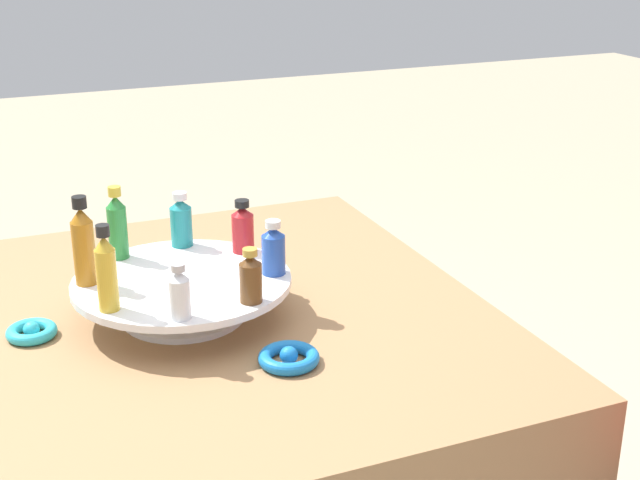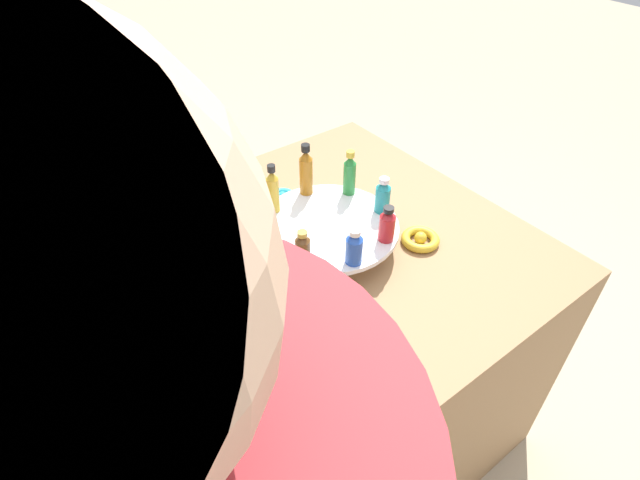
{
  "view_description": "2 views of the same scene",
  "coord_description": "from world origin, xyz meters",
  "px_view_note": "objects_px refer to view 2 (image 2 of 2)",
  "views": [
    {
      "loc": [
        1.31,
        -0.3,
        1.42
      ],
      "look_at": [
        0.17,
        0.17,
        0.95
      ],
      "focal_mm": 50.0,
      "sensor_mm": 36.0,
      "label": 1
    },
    {
      "loc": [
        0.6,
        0.77,
        1.62
      ],
      "look_at": [
        0.11,
        0.12,
        0.94
      ],
      "focal_mm": 28.0,
      "sensor_mm": 36.0,
      "label": 2
    }
  ],
  "objects_px": {
    "bottle_gold": "(273,190)",
    "bottle_blue": "(354,248)",
    "bottle_amber": "(306,171)",
    "ribbon_bow_teal": "(282,197)",
    "ribbon_bow_gold": "(420,239)",
    "bottle_brown": "(303,248)",
    "bottle_teal": "(383,196)",
    "bottle_clear": "(270,226)",
    "bottle_red": "(387,225)",
    "bottle_green": "(350,174)",
    "ribbon_bow_blue": "(279,303)",
    "display_stand": "(328,231)"
  },
  "relations": [
    {
      "from": "bottle_gold",
      "to": "bottle_blue",
      "type": "bearing_deg",
      "value": 97.72
    },
    {
      "from": "bottle_amber",
      "to": "bottle_gold",
      "type": "bearing_deg",
      "value": 7.72
    },
    {
      "from": "ribbon_bow_teal",
      "to": "bottle_blue",
      "type": "bearing_deg",
      "value": 81.45
    },
    {
      "from": "ribbon_bow_gold",
      "to": "bottle_blue",
      "type": "bearing_deg",
      "value": 2.05
    },
    {
      "from": "bottle_brown",
      "to": "bottle_blue",
      "type": "distance_m",
      "value": 0.11
    },
    {
      "from": "bottle_teal",
      "to": "bottle_gold",
      "type": "bearing_deg",
      "value": -37.28
    },
    {
      "from": "bottle_teal",
      "to": "bottle_amber",
      "type": "bearing_deg",
      "value": -59.78
    },
    {
      "from": "bottle_clear",
      "to": "bottle_teal",
      "type": "relative_size",
      "value": 0.87
    },
    {
      "from": "bottle_red",
      "to": "ribbon_bow_teal",
      "type": "relative_size",
      "value": 1.19
    },
    {
      "from": "bottle_amber",
      "to": "bottle_clear",
      "type": "height_order",
      "value": "bottle_amber"
    },
    {
      "from": "bottle_amber",
      "to": "bottle_red",
      "type": "bearing_deg",
      "value": 97.72
    },
    {
      "from": "bottle_green",
      "to": "bottle_blue",
      "type": "relative_size",
      "value": 1.39
    },
    {
      "from": "bottle_brown",
      "to": "bottle_red",
      "type": "distance_m",
      "value": 0.21
    },
    {
      "from": "ribbon_bow_teal",
      "to": "ribbon_bow_blue",
      "type": "bearing_deg",
      "value": 55.34
    },
    {
      "from": "bottle_green",
      "to": "bottle_teal",
      "type": "bearing_deg",
      "value": 97.72
    },
    {
      "from": "bottle_gold",
      "to": "ribbon_bow_blue",
      "type": "height_order",
      "value": "bottle_gold"
    },
    {
      "from": "bottle_gold",
      "to": "ribbon_bow_blue",
      "type": "distance_m",
      "value": 0.3
    },
    {
      "from": "bottle_green",
      "to": "ribbon_bow_blue",
      "type": "height_order",
      "value": "bottle_green"
    },
    {
      "from": "bottle_brown",
      "to": "ribbon_bow_blue",
      "type": "xyz_separation_m",
      "value": [
        0.09,
        0.03,
        -0.1
      ]
    },
    {
      "from": "bottle_gold",
      "to": "bottle_clear",
      "type": "xyz_separation_m",
      "value": [
        0.07,
        0.09,
        -0.02
      ]
    },
    {
      "from": "ribbon_bow_blue",
      "to": "bottle_clear",
      "type": "bearing_deg",
      "value": -117.05
    },
    {
      "from": "display_stand",
      "to": "bottle_clear",
      "type": "relative_size",
      "value": 4.16
    },
    {
      "from": "bottle_teal",
      "to": "ribbon_bow_blue",
      "type": "distance_m",
      "value": 0.38
    },
    {
      "from": "ribbon_bow_teal",
      "to": "bottle_gold",
      "type": "bearing_deg",
      "value": 49.13
    },
    {
      "from": "bottle_clear",
      "to": "bottle_blue",
      "type": "bearing_deg",
      "value": 120.22
    },
    {
      "from": "bottle_clear",
      "to": "bottle_blue",
      "type": "xyz_separation_m",
      "value": [
        -0.11,
        0.18,
        0.0
      ]
    },
    {
      "from": "bottle_clear",
      "to": "ribbon_bow_teal",
      "type": "relative_size",
      "value": 1.08
    },
    {
      "from": "display_stand",
      "to": "bottle_blue",
      "type": "relative_size",
      "value": 3.88
    },
    {
      "from": "bottle_green",
      "to": "ribbon_bow_teal",
      "type": "relative_size",
      "value": 1.61
    },
    {
      "from": "ribbon_bow_gold",
      "to": "ribbon_bow_teal",
      "type": "relative_size",
      "value": 1.26
    },
    {
      "from": "display_stand",
      "to": "ribbon_bow_gold",
      "type": "relative_size",
      "value": 3.59
    },
    {
      "from": "bottle_gold",
      "to": "ribbon_bow_teal",
      "type": "height_order",
      "value": "bottle_gold"
    },
    {
      "from": "bottle_brown",
      "to": "bottle_blue",
      "type": "xyz_separation_m",
      "value": [
        -0.09,
        0.07,
        0.0
      ]
    },
    {
      "from": "bottle_green",
      "to": "bottle_gold",
      "type": "distance_m",
      "value": 0.21
    },
    {
      "from": "display_stand",
      "to": "bottle_brown",
      "type": "distance_m",
      "value": 0.16
    },
    {
      "from": "display_stand",
      "to": "bottle_red",
      "type": "distance_m",
      "value": 0.16
    },
    {
      "from": "bottle_blue",
      "to": "ribbon_bow_teal",
      "type": "height_order",
      "value": "bottle_blue"
    },
    {
      "from": "bottle_teal",
      "to": "ribbon_bow_gold",
      "type": "relative_size",
      "value": 0.99
    },
    {
      "from": "display_stand",
      "to": "bottle_clear",
      "type": "height_order",
      "value": "bottle_clear"
    },
    {
      "from": "bottle_gold",
      "to": "ribbon_bow_blue",
      "type": "xyz_separation_m",
      "value": [
        0.14,
        0.23,
        -0.12
      ]
    },
    {
      "from": "bottle_amber",
      "to": "bottle_red",
      "type": "height_order",
      "value": "bottle_amber"
    },
    {
      "from": "bottle_blue",
      "to": "bottle_teal",
      "type": "height_order",
      "value": "bottle_teal"
    },
    {
      "from": "bottle_blue",
      "to": "ribbon_bow_teal",
      "type": "xyz_separation_m",
      "value": [
        -0.06,
        -0.38,
        -0.1
      ]
    },
    {
      "from": "bottle_amber",
      "to": "bottle_blue",
      "type": "xyz_separation_m",
      "value": [
        0.08,
        0.29,
        -0.02
      ]
    },
    {
      "from": "bottle_blue",
      "to": "ribbon_bow_gold",
      "type": "xyz_separation_m",
      "value": [
        -0.23,
        -0.01,
        -0.1
      ]
    },
    {
      "from": "bottle_clear",
      "to": "ribbon_bow_blue",
      "type": "distance_m",
      "value": 0.19
    },
    {
      "from": "bottle_amber",
      "to": "ribbon_bow_gold",
      "type": "xyz_separation_m",
      "value": [
        -0.16,
        0.28,
        -0.12
      ]
    },
    {
      "from": "bottle_gold",
      "to": "bottle_amber",
      "type": "bearing_deg",
      "value": -172.28
    },
    {
      "from": "display_stand",
      "to": "bottle_gold",
      "type": "relative_size",
      "value": 2.65
    },
    {
      "from": "bottle_red",
      "to": "ribbon_bow_teal",
      "type": "bearing_deg",
      "value": -81.37
    }
  ]
}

